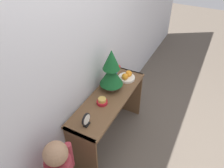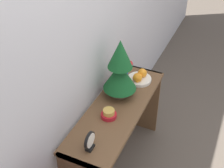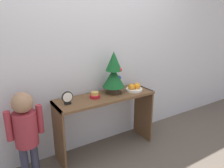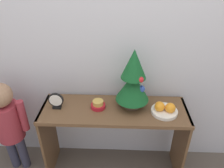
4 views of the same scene
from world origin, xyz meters
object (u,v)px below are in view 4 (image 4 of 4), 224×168
(fruit_bowl, at_px, (165,109))
(desk_clock, at_px, (56,101))
(mini_tree, at_px, (133,80))
(singing_bowl, at_px, (98,105))
(child_figure, at_px, (8,120))

(fruit_bowl, xyz_separation_m, desk_clock, (-0.86, 0.03, 0.04))
(mini_tree, xyz_separation_m, fruit_bowl, (0.25, -0.08, -0.22))
(fruit_bowl, bearing_deg, singing_bowl, 174.93)
(fruit_bowl, distance_m, child_figure, 1.32)
(child_figure, bearing_deg, desk_clock, 0.85)
(mini_tree, distance_m, fruit_bowl, 0.34)
(fruit_bowl, height_order, child_figure, child_figure)
(mini_tree, xyz_separation_m, child_figure, (-1.06, -0.06, -0.39))
(singing_bowl, bearing_deg, fruit_bowl, -5.07)
(fruit_bowl, height_order, singing_bowl, fruit_bowl)
(fruit_bowl, height_order, desk_clock, desk_clock)
(fruit_bowl, relative_size, child_figure, 0.22)
(singing_bowl, bearing_deg, child_figure, -178.14)
(fruit_bowl, relative_size, singing_bowl, 1.75)
(singing_bowl, height_order, desk_clock, desk_clock)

